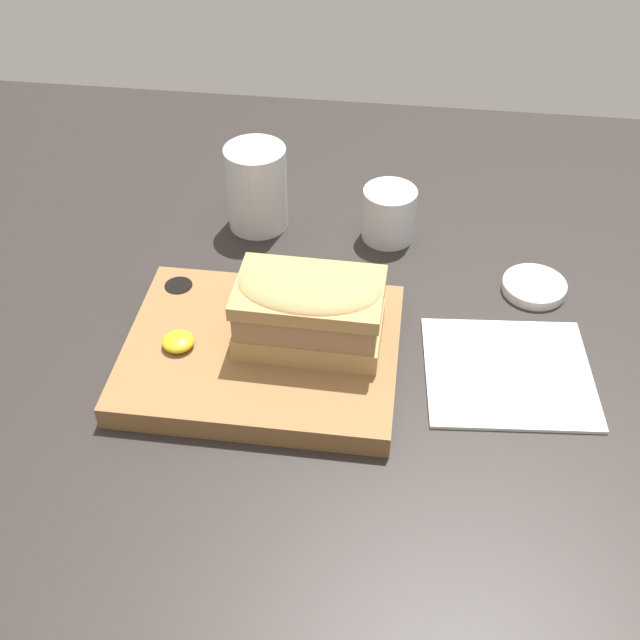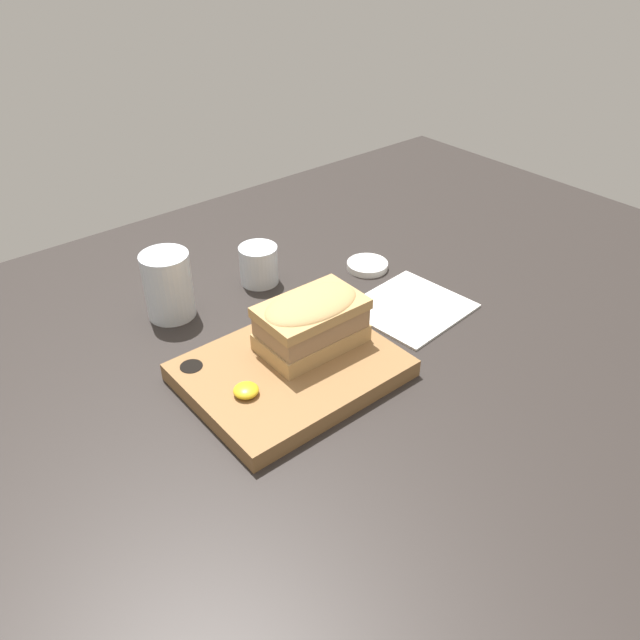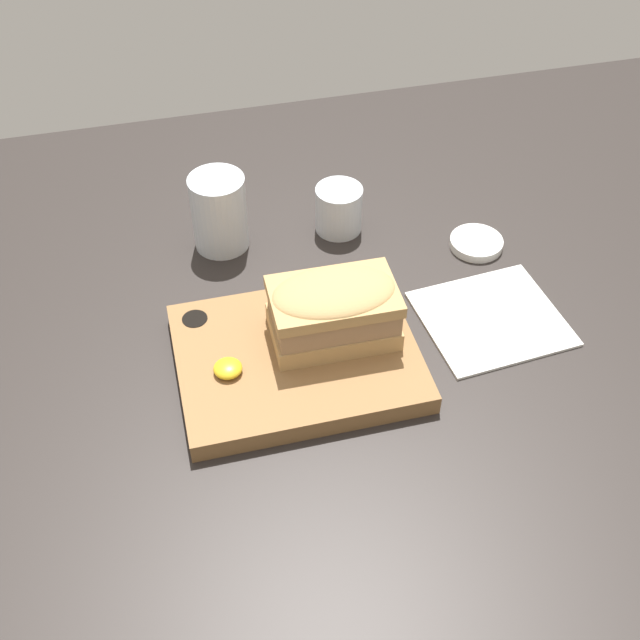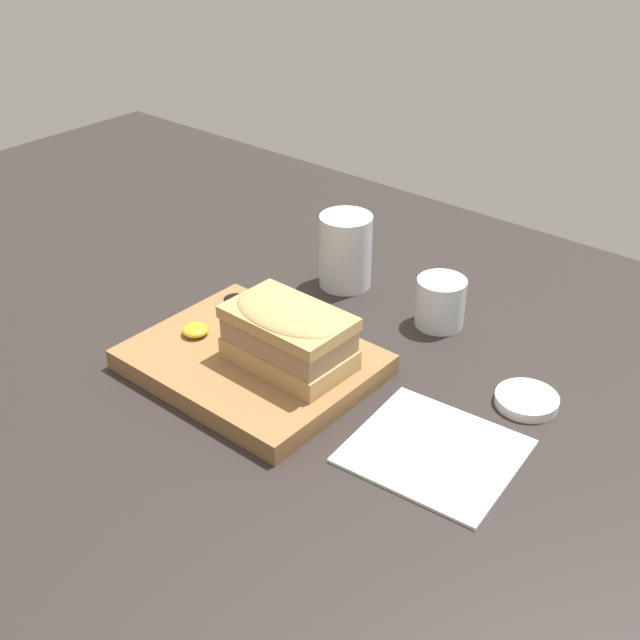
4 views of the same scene
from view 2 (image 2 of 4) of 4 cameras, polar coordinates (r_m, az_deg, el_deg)
name	(u,v)px [view 2 (image 2 of 4)]	position (r cm, az deg, el deg)	size (l,w,h in cm)	color
dining_table	(285,395)	(86.21, -3.24, -6.88)	(187.73, 122.62, 2.00)	#282321
serving_board	(290,370)	(86.71, -2.72, -4.59)	(28.17, 22.30, 2.64)	olive
sandwich	(311,320)	(86.64, -0.80, 0.03)	(14.87, 9.34, 7.98)	tan
mustard_dollop	(244,388)	(81.26, -6.97, -6.22)	(3.33, 3.33, 1.33)	gold
water_glass	(169,289)	(100.34, -13.66, 2.75)	(7.59, 7.59, 10.82)	silver
wine_glass	(259,265)	(107.50, -5.61, 4.98)	(6.61, 6.61, 6.70)	silver
napkin	(411,307)	(102.40, 8.28, 1.15)	(18.42, 17.10, 0.40)	white
condiment_dish	(367,266)	(112.56, 4.35, 4.99)	(7.34, 7.34, 1.21)	white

